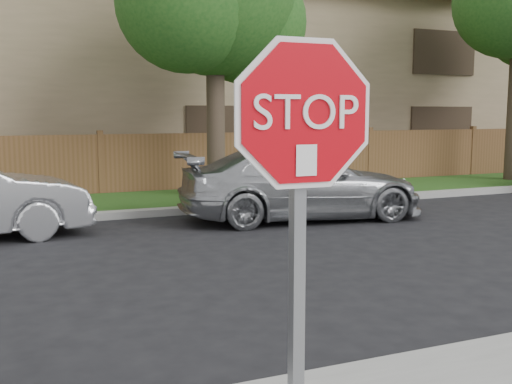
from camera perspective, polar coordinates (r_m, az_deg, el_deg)
name	(u,v)px	position (r m, az deg, el deg)	size (l,w,h in m)	color
ground	(313,381)	(5.10, 5.45, -17.47)	(90.00, 90.00, 0.00)	black
far_curb	(126,214)	(12.58, -12.31, -2.09)	(70.00, 0.30, 0.15)	gray
grass_strip	(112,204)	(14.19, -13.52, -1.09)	(70.00, 3.00, 0.12)	#1E4714
fence	(101,166)	(15.68, -14.55, 2.41)	(70.00, 0.12, 1.60)	brown
apartment_building	(73,71)	(21.22, -17.01, 11.00)	(35.20, 9.20, 7.20)	#897655
stop_sign	(302,180)	(2.92, 4.40, 1.13)	(1.01, 0.13, 2.55)	gray
sedan_right	(301,184)	(12.13, 4.35, 0.79)	(2.02, 4.96, 1.44)	#A6A9AD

